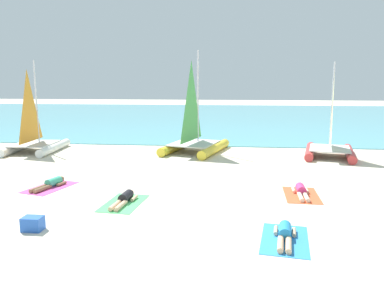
{
  "coord_description": "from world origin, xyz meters",
  "views": [
    {
      "loc": [
        1.62,
        -10.03,
        3.74
      ],
      "look_at": [
        0.0,
        5.19,
        1.2
      ],
      "focal_mm": 34.87,
      "sensor_mm": 36.0,
      "label": 1
    }
  ],
  "objects_px": {
    "sunbather_leftmost": "(51,184)",
    "sunbather_center_left": "(124,199)",
    "sunbather_center_right": "(285,234)",
    "cooler_box": "(33,224)",
    "towel_center_left": "(124,203)",
    "sunbather_rightmost": "(301,191)",
    "sailboat_red": "(330,143)",
    "towel_center_right": "(285,240)",
    "towel_rightmost": "(301,195)",
    "sailboat_white": "(35,138)",
    "towel_leftmost": "(50,187)",
    "sailboat_yellow": "(194,137)"
  },
  "relations": [
    {
      "from": "sunbather_center_right",
      "to": "towel_center_left",
      "type": "bearing_deg",
      "value": 163.03
    },
    {
      "from": "towel_center_right",
      "to": "cooler_box",
      "type": "xyz_separation_m",
      "value": [
        -6.32,
        -0.09,
        0.17
      ]
    },
    {
      "from": "sailboat_red",
      "to": "sunbather_center_left",
      "type": "relative_size",
      "value": 3.04
    },
    {
      "from": "sunbather_center_left",
      "to": "sunbather_rightmost",
      "type": "distance_m",
      "value": 5.87
    },
    {
      "from": "sunbather_leftmost",
      "to": "sunbather_rightmost",
      "type": "bearing_deg",
      "value": 15.17
    },
    {
      "from": "sunbather_leftmost",
      "to": "towel_rightmost",
      "type": "bearing_deg",
      "value": 14.73
    },
    {
      "from": "sunbather_center_right",
      "to": "towel_rightmost",
      "type": "height_order",
      "value": "sunbather_center_right"
    },
    {
      "from": "towel_rightmost",
      "to": "cooler_box",
      "type": "relative_size",
      "value": 3.8
    },
    {
      "from": "sailboat_white",
      "to": "sunbather_center_right",
      "type": "xyz_separation_m",
      "value": [
        11.92,
        -10.24,
        -0.6
      ]
    },
    {
      "from": "towel_center_left",
      "to": "sailboat_red",
      "type": "bearing_deg",
      "value": 44.98
    },
    {
      "from": "sailboat_red",
      "to": "towel_leftmost",
      "type": "bearing_deg",
      "value": -136.28
    },
    {
      "from": "sunbather_center_left",
      "to": "cooler_box",
      "type": "xyz_separation_m",
      "value": [
        -1.69,
        -2.41,
        0.05
      ]
    },
    {
      "from": "sunbather_leftmost",
      "to": "cooler_box",
      "type": "distance_m",
      "value": 4.12
    },
    {
      "from": "sailboat_red",
      "to": "cooler_box",
      "type": "relative_size",
      "value": 9.53
    },
    {
      "from": "sailboat_red",
      "to": "sunbather_center_right",
      "type": "xyz_separation_m",
      "value": [
        -3.65,
        -10.47,
        -0.58
      ]
    },
    {
      "from": "towel_leftmost",
      "to": "towel_rightmost",
      "type": "bearing_deg",
      "value": 0.05
    },
    {
      "from": "sailboat_white",
      "to": "towel_leftmost",
      "type": "xyz_separation_m",
      "value": [
        4.13,
        -6.6,
        -0.73
      ]
    },
    {
      "from": "sailboat_red",
      "to": "sunbather_rightmost",
      "type": "height_order",
      "value": "sailboat_red"
    },
    {
      "from": "towel_leftmost",
      "to": "towel_center_left",
      "type": "height_order",
      "value": "same"
    },
    {
      "from": "sailboat_white",
      "to": "sunbather_center_right",
      "type": "height_order",
      "value": "sailboat_white"
    },
    {
      "from": "towel_leftmost",
      "to": "towel_center_right",
      "type": "height_order",
      "value": "same"
    },
    {
      "from": "sailboat_white",
      "to": "towel_rightmost",
      "type": "bearing_deg",
      "value": -31.11
    },
    {
      "from": "towel_center_left",
      "to": "sunbather_center_left",
      "type": "height_order",
      "value": "sunbather_center_left"
    },
    {
      "from": "sailboat_white",
      "to": "sunbather_center_left",
      "type": "bearing_deg",
      "value": -51.77
    },
    {
      "from": "towel_center_right",
      "to": "sunbather_center_right",
      "type": "xyz_separation_m",
      "value": [
        0.01,
        0.07,
        0.13
      ]
    },
    {
      "from": "sailboat_red",
      "to": "sunbather_leftmost",
      "type": "relative_size",
      "value": 3.07
    },
    {
      "from": "sunbather_center_left",
      "to": "sunbather_center_right",
      "type": "relative_size",
      "value": 1.0
    },
    {
      "from": "sunbather_center_left",
      "to": "towel_rightmost",
      "type": "bearing_deg",
      "value": 18.95
    },
    {
      "from": "sunbather_leftmost",
      "to": "towel_center_right",
      "type": "height_order",
      "value": "sunbather_leftmost"
    },
    {
      "from": "sailboat_yellow",
      "to": "sunbather_rightmost",
      "type": "xyz_separation_m",
      "value": [
        4.35,
        -7.3,
        -0.68
      ]
    },
    {
      "from": "sunbather_leftmost",
      "to": "sunbather_center_left",
      "type": "xyz_separation_m",
      "value": [
        3.14,
        -1.44,
        0.0
      ]
    },
    {
      "from": "sailboat_white",
      "to": "towel_center_right",
      "type": "height_order",
      "value": "sailboat_white"
    },
    {
      "from": "sailboat_yellow",
      "to": "towel_leftmost",
      "type": "xyz_separation_m",
      "value": [
        -4.49,
        -7.38,
        -0.8
      ]
    },
    {
      "from": "cooler_box",
      "to": "sunbather_center_right",
      "type": "bearing_deg",
      "value": 1.42
    },
    {
      "from": "towel_center_right",
      "to": "towel_rightmost",
      "type": "height_order",
      "value": "same"
    },
    {
      "from": "sunbather_center_right",
      "to": "sailboat_red",
      "type": "bearing_deg",
      "value": 79.09
    },
    {
      "from": "towel_center_right",
      "to": "sunbather_rightmost",
      "type": "height_order",
      "value": "sunbather_rightmost"
    },
    {
      "from": "sunbather_center_right",
      "to": "sailboat_white",
      "type": "bearing_deg",
      "value": 147.63
    },
    {
      "from": "cooler_box",
      "to": "sailboat_yellow",
      "type": "bearing_deg",
      "value": 74.82
    },
    {
      "from": "sunbather_center_left",
      "to": "cooler_box",
      "type": "height_order",
      "value": "cooler_box"
    },
    {
      "from": "towel_leftmost",
      "to": "towel_center_left",
      "type": "xyz_separation_m",
      "value": [
        3.15,
        -1.45,
        0.0
      ]
    },
    {
      "from": "sunbather_leftmost",
      "to": "towel_leftmost",
      "type": "bearing_deg",
      "value": -90.0
    },
    {
      "from": "sunbather_center_left",
      "to": "sailboat_yellow",
      "type": "bearing_deg",
      "value": 86.54
    },
    {
      "from": "sunbather_center_right",
      "to": "towel_rightmost",
      "type": "distance_m",
      "value": 3.79
    },
    {
      "from": "sailboat_yellow",
      "to": "towel_leftmost",
      "type": "bearing_deg",
      "value": -106.3
    },
    {
      "from": "towel_leftmost",
      "to": "sailboat_yellow",
      "type": "bearing_deg",
      "value": 58.66
    },
    {
      "from": "sailboat_red",
      "to": "sailboat_yellow",
      "type": "height_order",
      "value": "sailboat_yellow"
    },
    {
      "from": "sunbather_rightmost",
      "to": "towel_center_right",
      "type": "bearing_deg",
      "value": -103.17
    },
    {
      "from": "sunbather_center_right",
      "to": "cooler_box",
      "type": "height_order",
      "value": "cooler_box"
    },
    {
      "from": "sunbather_rightmost",
      "to": "cooler_box",
      "type": "relative_size",
      "value": 3.13
    }
  ]
}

